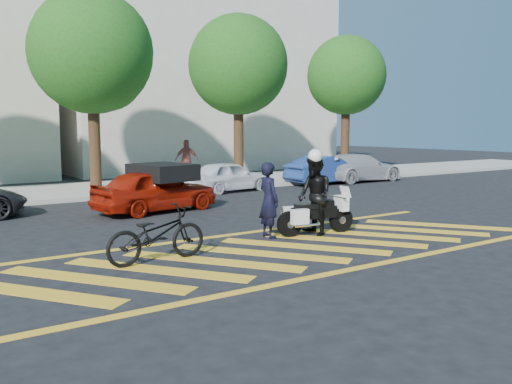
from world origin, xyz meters
TOP-DOWN VIEW (x-y plane):
  - ground at (0.00, 0.00)m, footprint 90.00×90.00m
  - sidewalk at (0.00, 12.00)m, footprint 60.00×5.00m
  - crosswalk at (-0.04, 0.00)m, footprint 12.33×4.00m
  - building_right at (9.00, 21.00)m, footprint 16.00×8.00m
  - tree_center at (0.13, 12.06)m, footprint 4.60×4.60m
  - tree_right at (6.63, 12.06)m, footprint 4.40×4.40m
  - tree_far_right at (13.13, 12.06)m, footprint 4.00×4.00m
  - officer_bike at (0.44, 1.18)m, footprint 0.44×0.64m
  - bicycle at (-2.56, 0.50)m, footprint 2.01×0.81m
  - police_motorcycle at (1.52, 0.85)m, footprint 1.96×0.75m
  - officer_moto at (1.51, 0.85)m, footprint 0.83×0.99m
  - red_convertible at (-0.13, 6.09)m, footprint 3.96×2.16m
  - parked_mid_right at (4.27, 9.20)m, footprint 3.59×1.77m
  - parked_right at (9.21, 9.18)m, footprint 3.78×1.36m
  - parked_far_right at (11.25, 9.20)m, footprint 4.39×1.80m
  - pedestrian_right at (4.46, 13.09)m, footprint 1.09×0.97m

SIDE VIEW (x-z plane):
  - ground at x=0.00m, z-range 0.00..0.00m
  - crosswalk at x=-0.04m, z-range 0.00..0.01m
  - sidewalk at x=0.00m, z-range 0.00..0.15m
  - police_motorcycle at x=1.52m, z-range 0.04..0.91m
  - bicycle at x=-2.56m, z-range 0.00..1.03m
  - parked_mid_right at x=4.27m, z-range 0.00..1.18m
  - parked_right at x=9.21m, z-range 0.00..1.24m
  - parked_far_right at x=11.25m, z-range 0.00..1.27m
  - red_convertible at x=-0.13m, z-range 0.00..1.28m
  - officer_bike at x=0.44m, z-range 0.00..1.70m
  - officer_moto at x=1.51m, z-range 0.00..1.83m
  - pedestrian_right at x=4.46m, z-range 0.15..1.93m
  - tree_far_right at x=13.13m, z-range 1.39..8.49m
  - tree_right at x=6.63m, z-range 1.34..8.75m
  - tree_center at x=0.13m, z-range 1.31..8.88m
  - building_right at x=9.00m, z-range 0.00..11.00m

